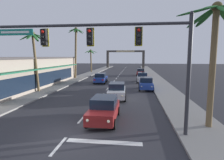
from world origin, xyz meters
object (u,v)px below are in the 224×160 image
object	(u,v)px
town_gateway_arch	(125,57)
palm_left_second	(34,47)
traffic_signal_mast	(119,46)
sedan_parked_nearest_kerb	(146,83)
storefront_strip_left	(24,72)
sedan_parked_far_kerb	(141,72)
sedan_third_in_queue	(117,91)
palm_left_third	(76,45)
palm_left_farthest	(91,56)
sedan_lead_at_stop_bar	(104,109)
sedan_oncoming_far	(101,78)
sedan_parked_mid_kerb	(142,77)
palm_right_nearest	(215,38)

from	to	relation	value
town_gateway_arch	palm_left_second	bearing A→B (deg)	-99.53
traffic_signal_mast	sedan_parked_nearest_kerb	xyz separation A→B (m)	(2.40, 14.91, -4.16)
storefront_strip_left	sedan_parked_far_kerb	bearing A→B (deg)	47.78
sedan_third_in_queue	palm_left_third	world-z (taller)	palm_left_third
sedan_parked_far_kerb	palm_left_third	distance (m)	16.39
palm_left_third	palm_left_farthest	bearing A→B (deg)	91.99
sedan_lead_at_stop_bar	town_gateway_arch	size ratio (longest dim) A/B	0.30
sedan_oncoming_far	storefront_strip_left	size ratio (longest dim) A/B	0.18
palm_left_second	storefront_strip_left	size ratio (longest dim) A/B	0.30
traffic_signal_mast	storefront_strip_left	size ratio (longest dim) A/B	0.45
sedan_third_in_queue	sedan_oncoming_far	size ratio (longest dim) A/B	1.01
palm_left_farthest	sedan_oncoming_far	bearing A→B (deg)	-72.19
sedan_parked_mid_kerb	storefront_strip_left	world-z (taller)	storefront_strip_left
sedan_parked_far_kerb	palm_right_nearest	xyz separation A→B (m)	(3.24, -32.38, 4.71)
sedan_parked_far_kerb	palm_left_farthest	world-z (taller)	palm_left_farthest
sedan_third_in_queue	sedan_oncoming_far	bearing A→B (deg)	108.77
sedan_lead_at_stop_bar	storefront_strip_left	bearing A→B (deg)	137.90
sedan_lead_at_stop_bar	sedan_parked_mid_kerb	distance (m)	20.63
sedan_parked_far_kerb	palm_left_second	bearing A→B (deg)	-121.51
sedan_parked_mid_kerb	town_gateway_arch	distance (m)	40.83
traffic_signal_mast	sedan_parked_mid_kerb	distance (m)	22.89
sedan_parked_nearest_kerb	palm_right_nearest	bearing A→B (deg)	-77.03
traffic_signal_mast	palm_left_farthest	world-z (taller)	traffic_signal_mast
sedan_lead_at_stop_bar	sedan_third_in_queue	world-z (taller)	same
sedan_lead_at_stop_bar	town_gateway_arch	bearing A→B (deg)	91.57
traffic_signal_mast	palm_left_third	bearing A→B (deg)	112.73
traffic_signal_mast	sedan_third_in_queue	bearing A→B (deg)	96.31
sedan_parked_far_kerb	town_gateway_arch	bearing A→B (deg)	100.05
palm_left_third	palm_right_nearest	xyz separation A→B (m)	(16.50, -24.83, -1.27)
sedan_oncoming_far	sedan_parked_mid_kerb	world-z (taller)	same
sedan_oncoming_far	palm_right_nearest	world-z (taller)	palm_right_nearest
traffic_signal_mast	town_gateway_arch	world-z (taller)	town_gateway_arch
sedan_parked_mid_kerb	storefront_strip_left	size ratio (longest dim) A/B	0.18
palm_left_third	sedan_oncoming_far	bearing A→B (deg)	-43.56
sedan_third_in_queue	palm_left_second	world-z (taller)	palm_left_second
palm_left_third	storefront_strip_left	world-z (taller)	palm_left_third
traffic_signal_mast	sedan_parked_nearest_kerb	world-z (taller)	traffic_signal_mast
sedan_parked_nearest_kerb	palm_left_second	xyz separation A→B (m)	(-13.89, -3.52, 4.74)
palm_left_second	palm_left_farthest	distance (m)	29.78
traffic_signal_mast	sedan_parked_nearest_kerb	size ratio (longest dim) A/B	2.48
sedan_oncoming_far	palm_left_farthest	distance (m)	22.08
sedan_third_in_queue	sedan_parked_mid_kerb	distance (m)	13.70
town_gateway_arch	sedan_oncoming_far	bearing A→B (deg)	-92.68
traffic_signal_mast	sedan_parked_far_kerb	size ratio (longest dim) A/B	2.47
sedan_third_in_queue	town_gateway_arch	distance (m)	53.83
traffic_signal_mast	sedan_third_in_queue	world-z (taller)	traffic_signal_mast
sedan_parked_nearest_kerb	sedan_parked_far_kerb	size ratio (longest dim) A/B	0.99
palm_left_third	palm_right_nearest	bearing A→B (deg)	-56.39
sedan_lead_at_stop_bar	sedan_parked_mid_kerb	world-z (taller)	same
sedan_third_in_queue	sedan_parked_nearest_kerb	world-z (taller)	same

